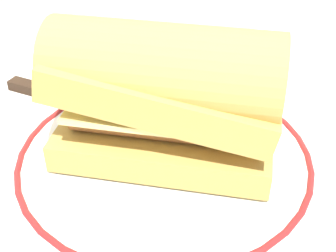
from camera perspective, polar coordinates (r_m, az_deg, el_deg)
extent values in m
plane|color=silver|center=(0.44, 0.03, -6.28)|extent=(1.50, 1.50, 0.00)
cylinder|color=white|center=(0.45, 0.00, -4.07)|extent=(0.30, 0.30, 0.01)
torus|color=maroon|center=(0.44, 0.00, -3.47)|extent=(0.28, 0.28, 0.01)
cube|color=tan|center=(0.43, 0.00, -1.83)|extent=(0.22, 0.16, 0.03)
cylinder|color=#94582F|center=(0.41, -0.37, -0.07)|extent=(0.17, 0.09, 0.03)
cylinder|color=brown|center=(0.43, 0.35, 2.01)|extent=(0.17, 0.09, 0.03)
cube|color=#EAD67A|center=(0.41, 0.00, 2.78)|extent=(0.18, 0.14, 0.01)
cube|color=tan|center=(0.40, 0.00, 4.89)|extent=(0.22, 0.16, 0.06)
cylinder|color=tan|center=(0.39, 0.00, 6.77)|extent=(0.21, 0.15, 0.08)
cube|color=black|center=(0.58, -16.37, 4.48)|extent=(0.05, 0.05, 0.01)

